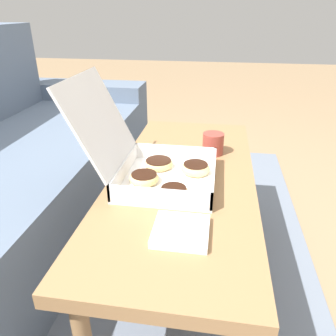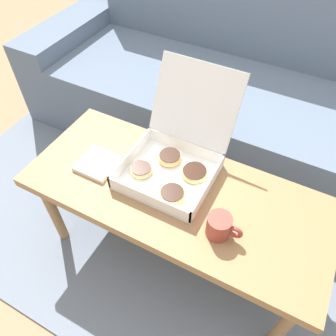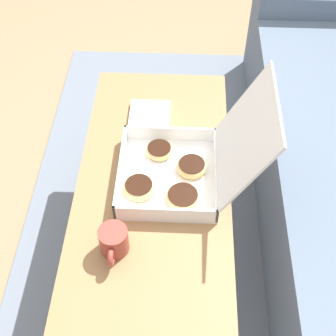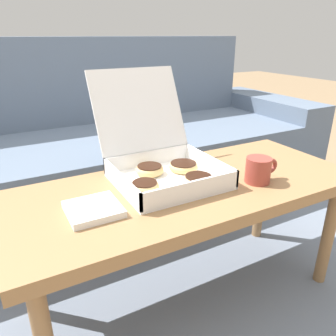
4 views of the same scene
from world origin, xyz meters
name	(u,v)px [view 1 (image 1 of 4)]	position (x,y,z in m)	size (l,w,h in m)	color
ground_plane	(167,276)	(0.00, 0.00, 0.00)	(12.00, 12.00, 0.00)	#937756
area_rug	(97,267)	(0.00, 0.30, 0.01)	(2.67, 1.82, 0.01)	slate
coffee_table	(183,188)	(0.00, -0.06, 0.42)	(1.14, 0.48, 0.47)	#997047
pastry_box	(154,163)	(-0.05, 0.03, 0.53)	(0.33, 0.44, 0.34)	white
coffee_mug	(213,143)	(0.20, -0.15, 0.52)	(0.12, 0.08, 0.08)	#993D33
napkin_stack	(181,231)	(-0.33, -0.09, 0.48)	(0.14, 0.14, 0.02)	white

